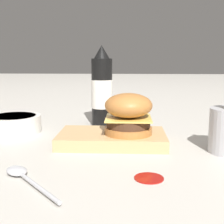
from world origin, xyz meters
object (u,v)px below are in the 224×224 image
Objects in this scene: spoon at (21,174)px; side_bowl at (14,123)px; ketchup_bottle at (102,90)px; burger at (128,113)px; serving_board at (112,138)px.

side_bowl is at bearing -18.98° from spoon.
burger is at bearing -69.37° from ketchup_bottle.
side_bowl is (-0.28, 0.10, 0.01)m from serving_board.
serving_board is at bearing -20.60° from side_bowl.
ketchup_bottle reaches higher than spoon.
spoon is at bearing -67.94° from side_bowl.
spoon is at bearing -123.61° from serving_board.
ketchup_bottle reaches higher than serving_board.
serving_board is 1.06× the size of ketchup_bottle.
spoon is (0.13, -0.32, -0.02)m from side_bowl.
ketchup_bottle is 1.59× the size of spoon.
burger is 0.34m from side_bowl.
burger is 0.74× the size of spoon.
spoon is at bearing -104.06° from ketchup_bottle.
serving_board is at bearing 167.59° from burger.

